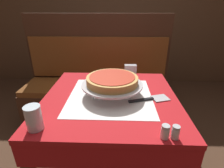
# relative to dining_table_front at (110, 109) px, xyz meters

# --- Properties ---
(dining_table_front) EXTENTS (0.87, 0.87, 0.75)m
(dining_table_front) POSITION_rel_dining_table_front_xyz_m (0.00, 0.00, 0.00)
(dining_table_front) COLOR red
(dining_table_front) RESTS_ON ground_plane
(dining_table_rear) EXTENTS (0.74, 0.74, 0.75)m
(dining_table_rear) POSITION_rel_dining_table_front_xyz_m (0.02, 1.57, -0.02)
(dining_table_rear) COLOR red
(dining_table_rear) RESTS_ON ground_plane
(booth_bench) EXTENTS (1.62, 0.50, 1.22)m
(booth_bench) POSITION_rel_dining_table_front_xyz_m (-0.18, 0.79, -0.29)
(booth_bench) COLOR #3D2316
(booth_bench) RESTS_ON ground_plane
(back_wall_panel) EXTENTS (6.00, 0.04, 2.40)m
(back_wall_panel) POSITION_rel_dining_table_front_xyz_m (0.00, 2.07, 0.55)
(back_wall_panel) COLOR brown
(back_wall_panel) RESTS_ON ground_plane
(pizza_pan_stand) EXTENTS (0.40, 0.40, 0.08)m
(pizza_pan_stand) POSITION_rel_dining_table_front_xyz_m (0.01, 0.02, 0.17)
(pizza_pan_stand) COLOR #ADADB2
(pizza_pan_stand) RESTS_ON dining_table_front
(deep_dish_pizza) EXTENTS (0.33, 0.33, 0.05)m
(deep_dish_pizza) POSITION_rel_dining_table_front_xyz_m (0.01, 0.02, 0.21)
(deep_dish_pizza) COLOR tan
(deep_dish_pizza) RESTS_ON pizza_pan_stand
(pizza_server) EXTENTS (0.27, 0.13, 0.01)m
(pizza_server) POSITION_rel_dining_table_front_xyz_m (0.25, -0.04, 0.10)
(pizza_server) COLOR #BCBCC1
(pizza_server) RESTS_ON dining_table_front
(water_glass_near) EXTENTS (0.08, 0.08, 0.12)m
(water_glass_near) POSITION_rel_dining_table_front_xyz_m (-0.35, -0.35, 0.16)
(water_glass_near) COLOR silver
(water_glass_near) RESTS_ON dining_table_front
(salt_shaker) EXTENTS (0.04, 0.04, 0.07)m
(salt_shaker) POSITION_rel_dining_table_front_xyz_m (0.26, -0.39, 0.13)
(salt_shaker) COLOR silver
(salt_shaker) RESTS_ON dining_table_front
(pepper_shaker) EXTENTS (0.04, 0.04, 0.06)m
(pepper_shaker) POSITION_rel_dining_table_front_xyz_m (0.31, -0.39, 0.13)
(pepper_shaker) COLOR silver
(pepper_shaker) RESTS_ON dining_table_front
(napkin_holder) EXTENTS (0.10, 0.05, 0.09)m
(napkin_holder) POSITION_rel_dining_table_front_xyz_m (0.15, 0.39, 0.15)
(napkin_holder) COLOR #B2B2B7
(napkin_holder) RESTS_ON dining_table_front
(condiment_caddy) EXTENTS (0.12, 0.12, 0.14)m
(condiment_caddy) POSITION_rel_dining_table_front_xyz_m (-0.08, 1.67, 0.14)
(condiment_caddy) COLOR black
(condiment_caddy) RESTS_ON dining_table_rear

